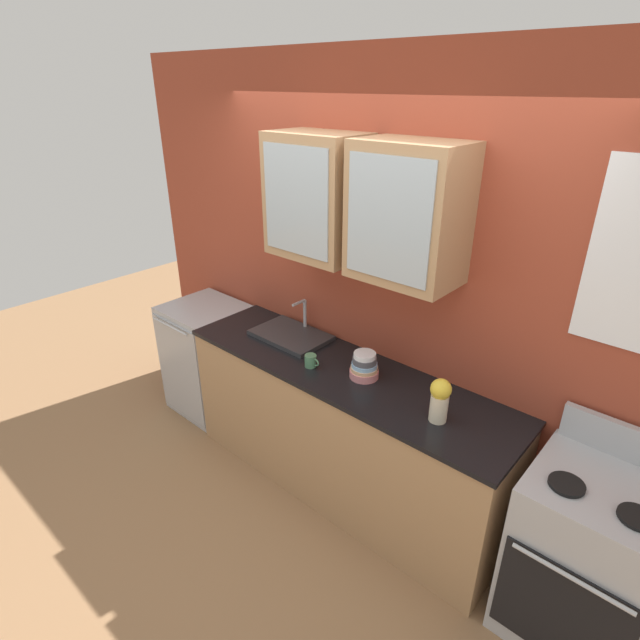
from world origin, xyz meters
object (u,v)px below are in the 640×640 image
at_px(sink_faucet, 291,334).
at_px(vase, 440,399).
at_px(stove_range, 583,561).
at_px(dishwasher, 208,358).
at_px(bowl_stack, 364,366).
at_px(cup_near_sink, 311,361).

distance_m(sink_faucet, vase, 1.26).
xyz_separation_m(stove_range, dishwasher, (-2.95, -0.00, -0.01)).
xyz_separation_m(bowl_stack, vase, (0.55, -0.08, 0.06)).
bearing_deg(dishwasher, sink_faucet, 6.67).
relative_size(bowl_stack, dishwasher, 0.19).
height_order(sink_faucet, cup_near_sink, sink_faucet).
distance_m(sink_faucet, dishwasher, 1.02).
bearing_deg(cup_near_sink, sink_faucet, 151.49).
distance_m(vase, dishwasher, 2.23).
height_order(bowl_stack, cup_near_sink, bowl_stack).
bearing_deg(stove_range, vase, -175.62).
distance_m(stove_range, cup_near_sink, 1.76).
distance_m(sink_faucet, bowl_stack, 0.71).
bearing_deg(dishwasher, vase, -1.56).
bearing_deg(bowl_stack, cup_near_sink, -159.03).
xyz_separation_m(sink_faucet, bowl_stack, (0.70, -0.08, 0.05)).
xyz_separation_m(vase, dishwasher, (-2.14, 0.06, -0.60)).
relative_size(cup_near_sink, dishwasher, 0.11).
bearing_deg(sink_faucet, vase, -7.42).
relative_size(stove_range, sink_faucet, 2.12).
distance_m(stove_range, dishwasher, 2.95).
bearing_deg(dishwasher, bowl_stack, 0.89).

